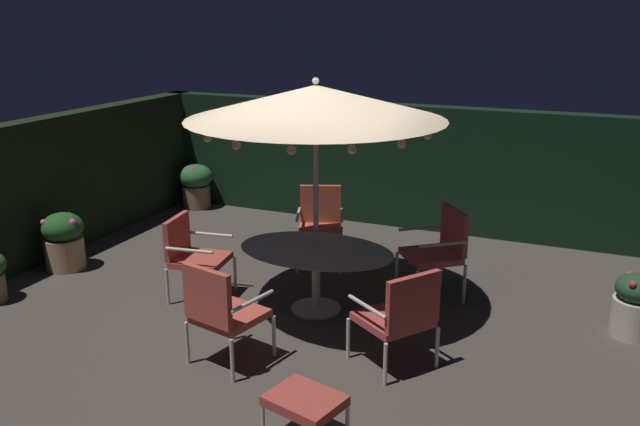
% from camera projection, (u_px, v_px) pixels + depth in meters
% --- Properties ---
extents(ground_plane, '(8.05, 7.27, 0.02)m').
position_uv_depth(ground_plane, '(303.00, 316.00, 7.15)').
color(ground_plane, '#49413B').
extents(hedge_backdrop_rear, '(8.05, 0.30, 1.83)m').
position_uv_depth(hedge_backdrop_rear, '(399.00, 166.00, 9.95)').
color(hedge_backdrop_rear, black).
rests_on(hedge_backdrop_rear, ground_plane).
extents(hedge_backdrop_left, '(0.30, 7.27, 1.83)m').
position_uv_depth(hedge_backdrop_left, '(22.00, 196.00, 8.34)').
color(hedge_backdrop_left, black).
rests_on(hedge_backdrop_left, ground_plane).
extents(patio_dining_table, '(1.71, 1.16, 0.71)m').
position_uv_depth(patio_dining_table, '(316.00, 259.00, 7.11)').
color(patio_dining_table, silver).
rests_on(patio_dining_table, ground_plane).
extents(patio_umbrella, '(2.64, 2.64, 2.51)m').
position_uv_depth(patio_umbrella, '(316.00, 103.00, 6.62)').
color(patio_umbrella, silver).
rests_on(patio_umbrella, ground_plane).
extents(patio_chair_north, '(0.75, 0.76, 0.99)m').
position_uv_depth(patio_chair_north, '(320.00, 221.00, 8.50)').
color(patio_chair_north, beige).
rests_on(patio_chair_north, ground_plane).
extents(patio_chair_northeast, '(0.69, 0.68, 0.94)m').
position_uv_depth(patio_chair_northeast, '(192.00, 252.00, 7.47)').
color(patio_chair_northeast, beige).
rests_on(patio_chair_northeast, ground_plane).
extents(patio_chair_east, '(0.71, 0.72, 1.00)m').
position_uv_depth(patio_chair_east, '(221.00, 309.00, 5.99)').
color(patio_chair_east, silver).
rests_on(patio_chair_east, ground_plane).
extents(patio_chair_southeast, '(0.84, 0.85, 0.96)m').
position_uv_depth(patio_chair_southeast, '(401.00, 313.00, 5.95)').
color(patio_chair_southeast, beige).
rests_on(patio_chair_southeast, ground_plane).
extents(patio_chair_south, '(0.85, 0.85, 1.02)m').
position_uv_depth(patio_chair_south, '(440.00, 246.00, 7.48)').
color(patio_chair_south, beige).
rests_on(patio_chair_south, ground_plane).
extents(ottoman_footrest, '(0.63, 0.55, 0.37)m').
position_uv_depth(ottoman_footrest, '(305.00, 402.00, 5.00)').
color(ottoman_footrest, beige).
rests_on(ottoman_footrest, ground_plane).
extents(potted_plant_right_far, '(0.44, 0.44, 0.65)m').
position_uv_depth(potted_plant_right_far, '(635.00, 305.00, 6.62)').
color(potted_plant_right_far, beige).
rests_on(potted_plant_right_far, ground_plane).
extents(potted_plant_right_near, '(0.52, 0.52, 0.73)m').
position_uv_depth(potted_plant_right_near, '(64.00, 240.00, 8.35)').
color(potted_plant_right_near, tan).
rests_on(potted_plant_right_near, ground_plane).
extents(potted_plant_left_near, '(0.56, 0.56, 0.73)m').
position_uv_depth(potted_plant_left_near, '(196.00, 184.00, 10.97)').
color(potted_plant_left_near, '#82644F').
rests_on(potted_plant_left_near, ground_plane).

